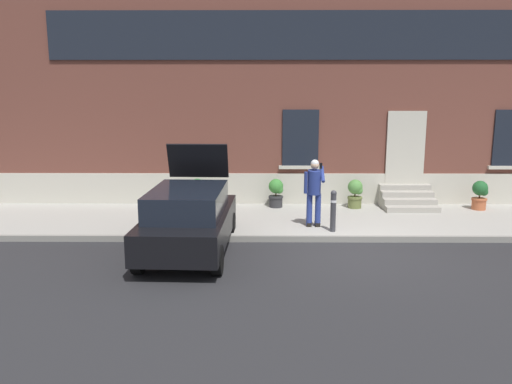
# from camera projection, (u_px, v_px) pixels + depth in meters

# --- Properties ---
(ground_plane) EXTENTS (80.00, 80.00, 0.00)m
(ground_plane) POSITION_uv_depth(u_px,v_px,m) (356.00, 254.00, 11.60)
(ground_plane) COLOR #232326
(sidewalk) EXTENTS (24.00, 3.60, 0.15)m
(sidewalk) POSITION_uv_depth(u_px,v_px,m) (337.00, 220.00, 14.33)
(sidewalk) COLOR #99968E
(sidewalk) RESTS_ON ground
(curb_edge) EXTENTS (24.00, 0.12, 0.15)m
(curb_edge) POSITION_uv_depth(u_px,v_px,m) (349.00, 239.00, 12.51)
(curb_edge) COLOR gray
(curb_edge) RESTS_ON ground
(building_facade) EXTENTS (24.00, 1.52, 7.50)m
(building_facade) POSITION_uv_depth(u_px,v_px,m) (329.00, 87.00, 16.07)
(building_facade) COLOR brown
(building_facade) RESTS_ON ground
(entrance_stoop) EXTENTS (1.55, 1.28, 0.64)m
(entrance_stoop) POSITION_uv_depth(u_px,v_px,m) (407.00, 199.00, 15.55)
(entrance_stoop) COLOR #9E998E
(entrance_stoop) RESTS_ON sidewalk
(hatchback_car_black) EXTENTS (1.92, 4.13, 2.34)m
(hatchback_car_black) POSITION_uv_depth(u_px,v_px,m) (189.00, 218.00, 11.52)
(hatchback_car_black) COLOR black
(hatchback_car_black) RESTS_ON ground
(bollard_near_person) EXTENTS (0.15, 0.15, 1.04)m
(bollard_near_person) POSITION_uv_depth(u_px,v_px,m) (333.00, 209.00, 12.79)
(bollard_near_person) COLOR #333338
(bollard_near_person) RESTS_ON sidewalk
(bollard_far_left) EXTENTS (0.15, 0.15, 1.04)m
(bollard_far_left) POSITION_uv_depth(u_px,v_px,m) (169.00, 209.00, 12.82)
(bollard_far_left) COLOR #333338
(bollard_far_left) RESTS_ON sidewalk
(person_on_phone) EXTENTS (0.51, 0.47, 1.75)m
(person_on_phone) POSITION_uv_depth(u_px,v_px,m) (314.00, 189.00, 13.16)
(person_on_phone) COLOR navy
(person_on_phone) RESTS_ON sidewalk
(planter_cream) EXTENTS (0.44, 0.44, 0.86)m
(planter_cream) POSITION_uv_depth(u_px,v_px,m) (198.00, 192.00, 15.56)
(planter_cream) COLOR beige
(planter_cream) RESTS_ON sidewalk
(planter_charcoal) EXTENTS (0.44, 0.44, 0.86)m
(planter_charcoal) POSITION_uv_depth(u_px,v_px,m) (276.00, 192.00, 15.52)
(planter_charcoal) COLOR #2D2D30
(planter_charcoal) RESTS_ON sidewalk
(planter_olive) EXTENTS (0.44, 0.44, 0.86)m
(planter_olive) POSITION_uv_depth(u_px,v_px,m) (355.00, 193.00, 15.41)
(planter_olive) COLOR #606B38
(planter_olive) RESTS_ON sidewalk
(planter_terracotta) EXTENTS (0.44, 0.44, 0.86)m
(planter_terracotta) POSITION_uv_depth(u_px,v_px,m) (480.00, 194.00, 15.20)
(planter_terracotta) COLOR #B25B38
(planter_terracotta) RESTS_ON sidewalk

